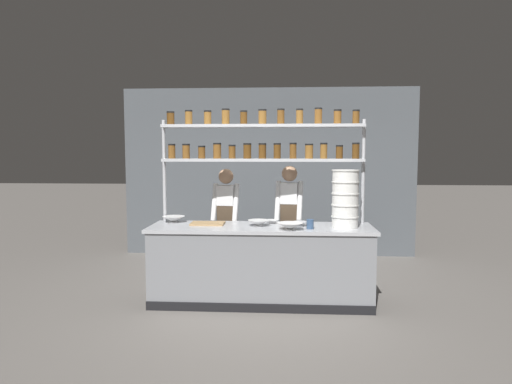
{
  "coord_description": "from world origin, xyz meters",
  "views": [
    {
      "loc": [
        0.28,
        -5.33,
        1.79
      ],
      "look_at": [
        -0.07,
        0.2,
        1.31
      ],
      "focal_mm": 32.0,
      "sensor_mm": 36.0,
      "label": 1
    }
  ],
  "objects_px": {
    "prep_bowl_near_left": "(290,226)",
    "prep_bowl_near_right": "(300,224)",
    "spice_shelf_unit": "(262,146)",
    "prep_bowl_center_front": "(272,222)",
    "cutting_board": "(208,223)",
    "serving_cup_front": "(310,224)",
    "prep_bowl_far_left": "(174,219)",
    "chef_left": "(226,219)",
    "chef_center": "(289,218)",
    "container_stack": "(345,199)",
    "prep_bowl_center_back": "(258,223)"
  },
  "relations": [
    {
      "from": "cutting_board",
      "to": "prep_bowl_center_front",
      "type": "bearing_deg",
      "value": 9.6
    },
    {
      "from": "prep_bowl_near_left",
      "to": "prep_bowl_center_front",
      "type": "height_order",
      "value": "prep_bowl_near_left"
    },
    {
      "from": "prep_bowl_center_front",
      "to": "chef_center",
      "type": "bearing_deg",
      "value": 65.54
    },
    {
      "from": "chef_left",
      "to": "prep_bowl_near_left",
      "type": "distance_m",
      "value": 1.27
    },
    {
      "from": "container_stack",
      "to": "prep_bowl_far_left",
      "type": "xyz_separation_m",
      "value": [
        -2.08,
        0.26,
        -0.3
      ]
    },
    {
      "from": "chef_left",
      "to": "serving_cup_front",
      "type": "distance_m",
      "value": 1.38
    },
    {
      "from": "container_stack",
      "to": "cutting_board",
      "type": "distance_m",
      "value": 1.66
    },
    {
      "from": "prep_bowl_near_right",
      "to": "chef_left",
      "type": "bearing_deg",
      "value": 145.72
    },
    {
      "from": "container_stack",
      "to": "prep_bowl_far_left",
      "type": "height_order",
      "value": "container_stack"
    },
    {
      "from": "spice_shelf_unit",
      "to": "prep_bowl_near_left",
      "type": "distance_m",
      "value": 1.13
    },
    {
      "from": "spice_shelf_unit",
      "to": "prep_bowl_center_front",
      "type": "relative_size",
      "value": 15.55
    },
    {
      "from": "chef_center",
      "to": "prep_bowl_near_left",
      "type": "relative_size",
      "value": 5.55
    },
    {
      "from": "cutting_board",
      "to": "prep_bowl_near_left",
      "type": "distance_m",
      "value": 1.04
    },
    {
      "from": "prep_bowl_center_front",
      "to": "prep_bowl_near_right",
      "type": "distance_m",
      "value": 0.37
    },
    {
      "from": "chef_center",
      "to": "prep_bowl_center_front",
      "type": "bearing_deg",
      "value": -106.95
    },
    {
      "from": "prep_bowl_far_left",
      "to": "container_stack",
      "type": "bearing_deg",
      "value": -7.05
    },
    {
      "from": "prep_bowl_center_front",
      "to": "prep_bowl_center_back",
      "type": "xyz_separation_m",
      "value": [
        -0.16,
        -0.2,
        0.01
      ]
    },
    {
      "from": "prep_bowl_near_left",
      "to": "prep_bowl_near_right",
      "type": "xyz_separation_m",
      "value": [
        0.12,
        0.28,
        -0.01
      ]
    },
    {
      "from": "cutting_board",
      "to": "prep_bowl_near_left",
      "type": "bearing_deg",
      "value": -17.95
    },
    {
      "from": "container_stack",
      "to": "prep_bowl_center_front",
      "type": "height_order",
      "value": "container_stack"
    },
    {
      "from": "serving_cup_front",
      "to": "prep_bowl_near_left",
      "type": "bearing_deg",
      "value": -162.06
    },
    {
      "from": "serving_cup_front",
      "to": "chef_center",
      "type": "bearing_deg",
      "value": 105.23
    },
    {
      "from": "prep_bowl_center_front",
      "to": "prep_bowl_near_right",
      "type": "bearing_deg",
      "value": -27.02
    },
    {
      "from": "spice_shelf_unit",
      "to": "chef_left",
      "type": "relative_size",
      "value": 1.61
    },
    {
      "from": "prep_bowl_near_left",
      "to": "prep_bowl_near_right",
      "type": "bearing_deg",
      "value": 66.8
    },
    {
      "from": "cutting_board",
      "to": "prep_bowl_near_right",
      "type": "bearing_deg",
      "value": -1.92
    },
    {
      "from": "serving_cup_front",
      "to": "prep_bowl_far_left",
      "type": "bearing_deg",
      "value": 166.84
    },
    {
      "from": "spice_shelf_unit",
      "to": "prep_bowl_center_front",
      "type": "xyz_separation_m",
      "value": [
        0.13,
        -0.12,
        -0.93
      ]
    },
    {
      "from": "prep_bowl_near_right",
      "to": "prep_bowl_far_left",
      "type": "height_order",
      "value": "prep_bowl_far_left"
    },
    {
      "from": "spice_shelf_unit",
      "to": "prep_bowl_far_left",
      "type": "relative_size",
      "value": 9.11
    },
    {
      "from": "prep_bowl_near_right",
      "to": "prep_bowl_near_left",
      "type": "bearing_deg",
      "value": -113.2
    },
    {
      "from": "prep_bowl_near_left",
      "to": "prep_bowl_far_left",
      "type": "bearing_deg",
      "value": 162.12
    },
    {
      "from": "chef_left",
      "to": "cutting_board",
      "type": "xyz_separation_m",
      "value": [
        -0.14,
        -0.62,
        0.04
      ]
    },
    {
      "from": "spice_shelf_unit",
      "to": "prep_bowl_center_back",
      "type": "distance_m",
      "value": 0.97
    },
    {
      "from": "prep_bowl_center_front",
      "to": "prep_bowl_center_back",
      "type": "distance_m",
      "value": 0.26
    },
    {
      "from": "prep_bowl_center_front",
      "to": "serving_cup_front",
      "type": "distance_m",
      "value": 0.58
    },
    {
      "from": "prep_bowl_near_right",
      "to": "serving_cup_front",
      "type": "relative_size",
      "value": 1.71
    },
    {
      "from": "chef_left",
      "to": "prep_bowl_center_back",
      "type": "relative_size",
      "value": 6.18
    },
    {
      "from": "container_stack",
      "to": "prep_bowl_near_right",
      "type": "bearing_deg",
      "value": 171.71
    },
    {
      "from": "serving_cup_front",
      "to": "chef_left",
      "type": "bearing_deg",
      "value": 141.09
    },
    {
      "from": "container_stack",
      "to": "prep_bowl_far_left",
      "type": "distance_m",
      "value": 2.12
    },
    {
      "from": "prep_bowl_center_back",
      "to": "prep_bowl_far_left",
      "type": "height_order",
      "value": "prep_bowl_far_left"
    },
    {
      "from": "prep_bowl_center_back",
      "to": "prep_bowl_near_right",
      "type": "relative_size",
      "value": 1.35
    },
    {
      "from": "spice_shelf_unit",
      "to": "prep_bowl_far_left",
      "type": "distance_m",
      "value": 1.43
    },
    {
      "from": "prep_bowl_center_front",
      "to": "serving_cup_front",
      "type": "height_order",
      "value": "serving_cup_front"
    },
    {
      "from": "cutting_board",
      "to": "prep_bowl_far_left",
      "type": "distance_m",
      "value": 0.48
    },
    {
      "from": "prep_bowl_center_front",
      "to": "prep_bowl_far_left",
      "type": "bearing_deg",
      "value": 179.4
    },
    {
      "from": "prep_bowl_near_left",
      "to": "prep_bowl_near_right",
      "type": "height_order",
      "value": "prep_bowl_near_left"
    },
    {
      "from": "chef_center",
      "to": "prep_bowl_far_left",
      "type": "height_order",
      "value": "chef_center"
    },
    {
      "from": "prep_bowl_near_left",
      "to": "prep_bowl_near_right",
      "type": "distance_m",
      "value": 0.31
    }
  ]
}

